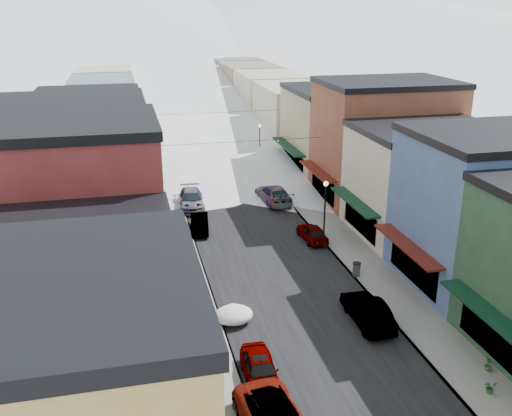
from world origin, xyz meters
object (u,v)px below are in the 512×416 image
car_silver_sedan (260,369)px  car_green_sedan (367,311)px  streetlamp_near (325,202)px  car_dark_hatch (200,224)px  trash_can (356,269)px

car_silver_sedan → car_green_sedan: car_green_sedan is taller
streetlamp_near → car_green_sedan: bearing=-98.0°
car_dark_hatch → streetlamp_near: (9.61, -3.99, 2.48)m
car_silver_sedan → trash_can: size_ratio=4.27×
trash_can → streetlamp_near: streetlamp_near is taller
car_silver_sedan → streetlamp_near: (9.38, 16.88, 2.45)m
car_green_sedan → car_dark_hatch: bearing=-64.8°
car_dark_hatch → streetlamp_near: size_ratio=0.87×
trash_can → streetlamp_near: (0.11, 7.10, 2.51)m
car_dark_hatch → streetlamp_near: 10.70m
trash_can → car_green_sedan: bearing=-106.4°
car_green_sedan → trash_can: (1.70, 5.76, -0.16)m
streetlamp_near → trash_can: bearing=-90.9°
car_dark_hatch → trash_can: car_dark_hatch is taller
car_silver_sedan → trash_can: car_silver_sedan is taller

